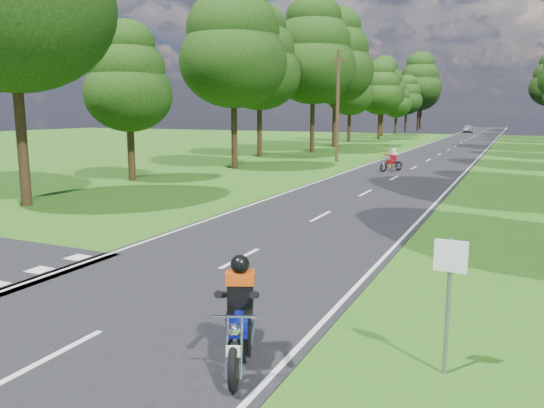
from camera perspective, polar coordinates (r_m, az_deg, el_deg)
The scene contains 9 objects.
ground at distance 11.93m, azimuth -8.08°, elevation -8.27°, with size 160.00×160.00×0.00m, color #295A14.
main_road at distance 59.90m, azimuth 19.13°, elevation 5.91°, with size 7.00×140.00×0.02m, color black.
road_markings at distance 58.05m, azimuth 18.80°, elevation 5.83°, with size 7.40×140.00×0.01m.
treeline at distance 69.83m, azimuth 21.64°, elevation 13.05°, with size 40.00×115.35×14.78m.
telegraph_pole at distance 39.41m, azimuth 7.07°, elevation 10.45°, with size 1.20×0.26×8.00m.
road_sign at distance 7.85m, azimuth 18.52°, elevation -8.17°, with size 0.45×0.07×2.00m.
rider_near_blue at distance 7.95m, azimuth -3.56°, elevation -11.43°, with size 0.64×1.92×1.60m, color #0D1797, non-canonical shape.
rider_far_red at distance 33.62m, azimuth 12.73°, elevation 4.65°, with size 0.56×1.69×1.41m, color #A90D13, non-canonical shape.
distant_car at distance 97.26m, azimuth 20.35°, elevation 7.61°, with size 1.57×3.91×1.33m, color #AEB0B6.
Camera 1 is at (6.26, -9.45, 3.72)m, focal length 35.00 mm.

